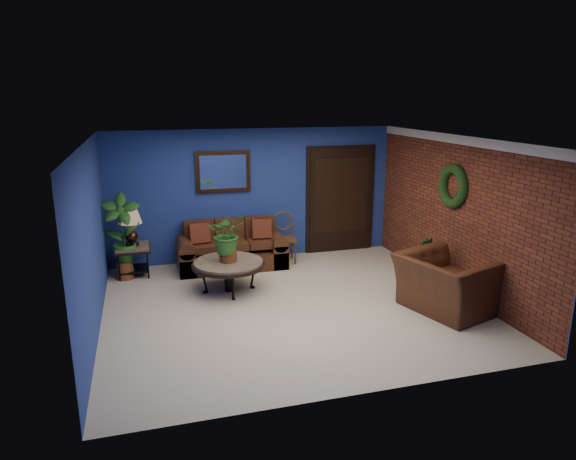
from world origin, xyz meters
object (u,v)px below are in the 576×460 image
object	(u,v)px
coffee_table	(228,265)
end_table	(133,253)
sofa	(231,251)
table_lamp	(130,222)
side_chair	(284,234)
armchair	(446,284)

from	to	relation	value
coffee_table	end_table	world-z (taller)	end_table
sofa	coffee_table	size ratio (longest dim) A/B	1.66
sofa	table_lamp	distance (m)	1.87
sofa	coffee_table	world-z (taller)	sofa
side_chair	sofa	bearing A→B (deg)	-171.05
side_chair	end_table	bearing A→B (deg)	-172.16
table_lamp	coffee_table	bearing A→B (deg)	-38.67
coffee_table	side_chair	world-z (taller)	side_chair
table_lamp	armchair	bearing A→B (deg)	-32.60
sofa	table_lamp	world-z (taller)	table_lamp
table_lamp	armchair	size ratio (longest dim) A/B	0.51
end_table	side_chair	size ratio (longest dim) A/B	0.63
side_chair	armchair	bearing A→B (deg)	-53.78
end_table	table_lamp	xyz separation A→B (m)	(0.00, -0.00, 0.56)
side_chair	table_lamp	bearing A→B (deg)	-172.16
coffee_table	side_chair	size ratio (longest dim) A/B	1.24
sofa	armchair	xyz separation A→B (m)	(2.71, -2.87, 0.13)
side_chair	armchair	xyz separation A→B (m)	(1.67, -2.92, -0.12)
end_table	armchair	xyz separation A→B (m)	(4.45, -2.85, -0.00)
side_chair	armchair	distance (m)	3.36
end_table	side_chair	bearing A→B (deg)	1.45
table_lamp	sofa	bearing A→B (deg)	0.79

